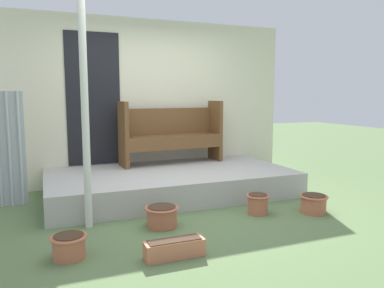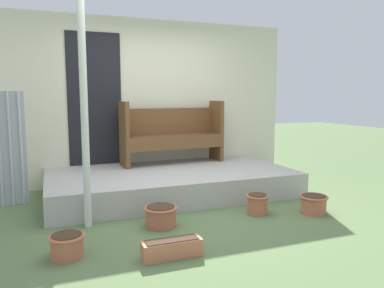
{
  "view_description": "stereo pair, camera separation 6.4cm",
  "coord_description": "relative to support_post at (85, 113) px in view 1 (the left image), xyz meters",
  "views": [
    {
      "loc": [
        -1.56,
        -4.11,
        1.41
      ],
      "look_at": [
        0.2,
        0.31,
        0.79
      ],
      "focal_mm": 35.0,
      "sensor_mm": 36.0,
      "label": 1
    },
    {
      "loc": [
        -1.5,
        -4.13,
        1.41
      ],
      "look_at": [
        0.2,
        0.31,
        0.79
      ],
      "focal_mm": 35.0,
      "sensor_mm": 36.0,
      "label": 2
    }
  ],
  "objects": [
    {
      "name": "porch_slab",
      "position": [
        1.25,
        0.97,
        -1.06
      ],
      "size": [
        3.4,
        1.76,
        0.34
      ],
      "color": "#B2AFA8",
      "rests_on": "ground_plane"
    },
    {
      "name": "planter_box_rect",
      "position": [
        0.61,
        -1.06,
        -1.15
      ],
      "size": [
        0.53,
        0.16,
        0.16
      ],
      "color": "#C67251",
      "rests_on": "ground_plane"
    },
    {
      "name": "house_wall",
      "position": [
        1.21,
        1.88,
        0.07
      ],
      "size": [
        4.6,
        0.08,
        2.6
      ],
      "color": "beige",
      "rests_on": "ground_plane"
    },
    {
      "name": "flower_pot_right",
      "position": [
        1.93,
        -0.28,
        -1.1
      ],
      "size": [
        0.28,
        0.28,
        0.24
      ],
      "color": "#B76647",
      "rests_on": "ground_plane"
    },
    {
      "name": "flower_pot_left",
      "position": [
        -0.25,
        -0.74,
        -1.11
      ],
      "size": [
        0.32,
        0.32,
        0.21
      ],
      "color": "#B76647",
      "rests_on": "ground_plane"
    },
    {
      "name": "support_post",
      "position": [
        0.0,
        0.0,
        0.0
      ],
      "size": [
        0.08,
        0.08,
        2.46
      ],
      "color": "silver",
      "rests_on": "ground_plane"
    },
    {
      "name": "ground_plane",
      "position": [
        1.16,
        0.09,
        -1.23
      ],
      "size": [
        24.0,
        24.0,
        0.0
      ],
      "primitive_type": "plane",
      "color": "#5B7547"
    },
    {
      "name": "bench",
      "position": [
        1.46,
        1.56,
        -0.39
      ],
      "size": [
        1.64,
        0.52,
        0.98
      ],
      "rotation": [
        0.0,
        0.0,
        0.07
      ],
      "color": "brown",
      "rests_on": "porch_slab"
    },
    {
      "name": "flower_pot_far_right",
      "position": [
        2.57,
        -0.5,
        -1.11
      ],
      "size": [
        0.34,
        0.34,
        0.22
      ],
      "color": "#B76647",
      "rests_on": "ground_plane"
    },
    {
      "name": "flower_pot_middle",
      "position": [
        0.73,
        -0.28,
        -1.11
      ],
      "size": [
        0.37,
        0.37,
        0.22
      ],
      "color": "#B76647",
      "rests_on": "ground_plane"
    }
  ]
}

